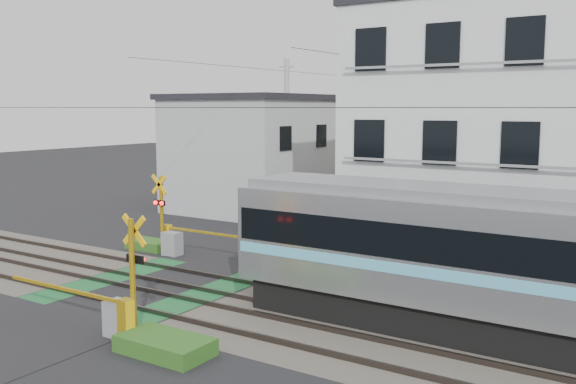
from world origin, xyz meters
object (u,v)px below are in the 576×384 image
Objects in this scene: crossing_signal_near at (120,310)px; apartment_block at (513,134)px; pedestrian at (466,178)px; crossing_signal_far at (171,236)px.

crossing_signal_near is 14.95m from apartment_block.
pedestrian is (-1.48, 31.72, 0.21)m from crossing_signal_near.
apartment_block is at bearing 133.19° from pedestrian.
crossing_signal_near is at bearing -54.71° from crossing_signal_far.
pedestrian is at bearing 92.67° from crossing_signal_near.
crossing_signal_far is 2.58× the size of pedestrian.
pedestrian is (3.69, 24.41, 0.21)m from crossing_signal_far.
apartment_block reaches higher than pedestrian.
apartment_block is 5.55× the size of pedestrian.
crossing_signal_far is at bearing 125.29° from crossing_signal_near.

